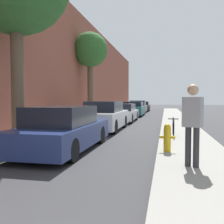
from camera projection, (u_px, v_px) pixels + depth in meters
name	position (u px, v px, depth m)	size (l,w,h in m)	color
ground_plane	(132.00, 124.00, 16.73)	(120.00, 120.00, 0.00)	#333335
sidewalk_left	(89.00, 122.00, 17.32)	(2.00, 52.00, 0.12)	gray
sidewalk_right	(178.00, 124.00, 16.14)	(2.00, 52.00, 0.12)	gray
building_facade_left	(69.00, 65.00, 17.40)	(0.70, 52.00, 7.75)	brown
parked_car_navy	(64.00, 130.00, 8.01)	(1.77, 4.66, 1.38)	black
parked_car_white	(105.00, 116.00, 13.27)	(1.71, 4.68, 1.49)	black
parked_car_silver	(123.00, 113.00, 18.41)	(1.70, 4.66, 1.28)	black
parked_car_teal	(134.00, 109.00, 24.72)	(1.89, 4.67, 1.37)	black
parked_car_grey	(138.00, 107.00, 29.98)	(1.88, 4.18, 1.45)	black
parked_car_black	(143.00, 106.00, 34.65)	(1.69, 3.92, 1.28)	black
street_tree_far	(90.00, 51.00, 18.22)	(2.43, 2.43, 6.19)	brown
fire_hydrant	(167.00, 137.00, 7.29)	(0.44, 0.20, 0.79)	gold
pedestrian	(193.00, 119.00, 5.61)	(0.46, 0.37, 1.80)	#2D2D33
bicycle	(173.00, 127.00, 10.48)	(0.44, 1.76, 0.72)	black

